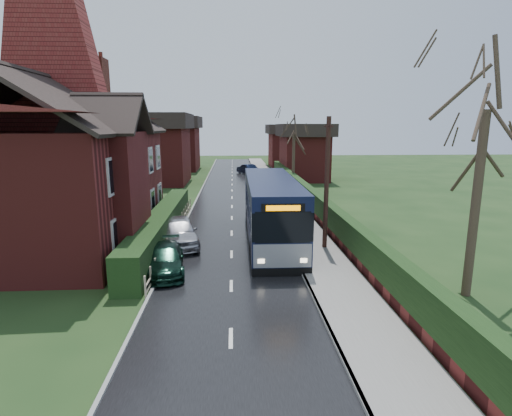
{
  "coord_description": "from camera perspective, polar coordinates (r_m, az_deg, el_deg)",
  "views": [
    {
      "loc": [
        0.13,
        -16.97,
        6.27
      ],
      "look_at": [
        1.37,
        4.69,
        1.8
      ],
      "focal_mm": 28.0,
      "sensor_mm": 36.0,
      "label": 1
    }
  ],
  "objects": [
    {
      "name": "ground",
      "position": [
        18.09,
        -3.53,
        -8.66
      ],
      "size": [
        140.0,
        140.0,
        0.0
      ],
      "primitive_type": "plane",
      "color": "#2E471E",
      "rests_on": "ground"
    },
    {
      "name": "car_green",
      "position": [
        17.95,
        -12.93,
        -7.12
      ],
      "size": [
        2.22,
        4.23,
        1.17
      ],
      "primitive_type": "imported",
      "rotation": [
        0.0,
        0.0,
        0.15
      ],
      "color": "black",
      "rests_on": "ground"
    },
    {
      "name": "kerb_right",
      "position": [
        27.83,
        2.82,
        -1.25
      ],
      "size": [
        0.12,
        100.0,
        0.14
      ],
      "primitive_type": "cube",
      "color": "gray",
      "rests_on": "ground"
    },
    {
      "name": "tree_house_side",
      "position": [
        31.36,
        -21.84,
        12.76
      ],
      "size": [
        4.31,
        4.31,
        9.81
      ],
      "color": "#392C21",
      "rests_on": "ground"
    },
    {
      "name": "right_wall_hedge",
      "position": [
        28.06,
        8.43,
        0.73
      ],
      "size": [
        0.6,
        50.0,
        1.8
      ],
      "color": "maroon",
      "rests_on": "ground"
    },
    {
      "name": "kerb_left",
      "position": [
        27.86,
        -9.76,
        -1.43
      ],
      "size": [
        0.12,
        100.0,
        0.1
      ],
      "primitive_type": "cube",
      "color": "gray",
      "rests_on": "ground"
    },
    {
      "name": "tree_right_near",
      "position": [
        16.23,
        30.23,
        13.72
      ],
      "size": [
        4.52,
        4.52,
        9.76
      ],
      "color": "#3E3025",
      "rests_on": "ground"
    },
    {
      "name": "picket_fence",
      "position": [
        22.96,
        -11.41,
        -3.28
      ],
      "size": [
        0.1,
        16.0,
        0.9
      ],
      "primitive_type": null,
      "color": "tan",
      "rests_on": "ground"
    },
    {
      "name": "car_distant",
      "position": [
        53.21,
        -1.27,
        5.58
      ],
      "size": [
        2.89,
        4.2,
        1.31
      ],
      "primitive_type": "imported",
      "rotation": [
        0.0,
        0.0,
        3.56
      ],
      "color": "black",
      "rests_on": "ground"
    },
    {
      "name": "road",
      "position": [
        27.69,
        -3.47,
        -1.45
      ],
      "size": [
        6.0,
        100.0,
        0.02
      ],
      "primitive_type": "cube",
      "color": "black",
      "rests_on": "ground"
    },
    {
      "name": "bus_stop_sign",
      "position": [
        21.82,
        4.87,
        -0.25
      ],
      "size": [
        0.2,
        0.4,
        2.72
      ],
      "rotation": [
        0.0,
        0.0,
        -0.38
      ],
      "color": "slate",
      "rests_on": "ground"
    },
    {
      "name": "tree_right_far",
      "position": [
        39.08,
        5.45,
        10.92
      ],
      "size": [
        4.03,
        4.03,
        7.78
      ],
      "color": "#34271E",
      "rests_on": "ground"
    },
    {
      "name": "brick_house",
      "position": [
        23.56,
        -25.52,
        5.9
      ],
      "size": [
        9.3,
        14.6,
        10.3
      ],
      "color": "maroon",
      "rests_on": "ground"
    },
    {
      "name": "car_silver",
      "position": [
        21.67,
        -10.97,
        -3.29
      ],
      "size": [
        2.77,
        4.78,
        1.53
      ],
      "primitive_type": "imported",
      "rotation": [
        0.0,
        0.0,
        0.23
      ],
      "color": "silver",
      "rests_on": "ground"
    },
    {
      "name": "telegraph_pole",
      "position": [
        20.32,
        10.05,
        3.36
      ],
      "size": [
        0.25,
        0.86,
        6.73
      ],
      "rotation": [
        0.0,
        0.0,
        0.21
      ],
      "color": "black",
      "rests_on": "ground"
    },
    {
      "name": "bus",
      "position": [
        22.06,
        2.17,
        -0.3
      ],
      "size": [
        2.68,
        11.36,
        3.44
      ],
      "rotation": [
        0.0,
        0.0,
        -0.01
      ],
      "color": "black",
      "rests_on": "ground"
    },
    {
      "name": "front_hedge",
      "position": [
        23.0,
        -13.29,
        -2.44
      ],
      "size": [
        1.2,
        16.0,
        1.6
      ],
      "primitive_type": "cube",
      "color": "black",
      "rests_on": "ground"
    },
    {
      "name": "pavement",
      "position": [
        27.98,
        5.26,
        -1.21
      ],
      "size": [
        2.5,
        100.0,
        0.14
      ],
      "primitive_type": "cube",
      "color": "slate",
      "rests_on": "ground"
    }
  ]
}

